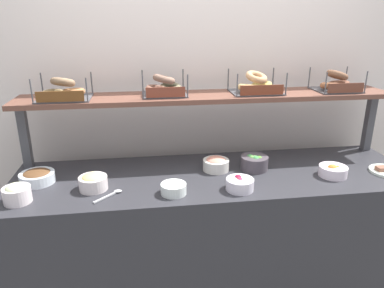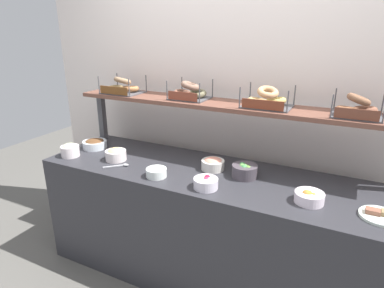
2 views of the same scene
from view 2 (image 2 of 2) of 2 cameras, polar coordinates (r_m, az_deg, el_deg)
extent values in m
plane|color=#595651|center=(2.72, 2.40, -21.49)|extent=(8.00, 8.00, 0.00)
cube|color=white|center=(2.63, 7.73, 6.55)|extent=(3.59, 0.06, 2.40)
cube|color=#2D2D33|center=(2.46, 2.54, -13.98)|extent=(2.39, 0.70, 0.85)
cube|color=#4C4C51|center=(3.00, -15.29, 4.66)|extent=(0.05, 0.05, 0.40)
cube|color=brown|center=(2.36, 5.54, 6.77)|extent=(2.35, 0.32, 0.03)
cylinder|color=white|center=(2.03, 2.40, -6.81)|extent=(0.15, 0.15, 0.06)
sphere|color=#9F1C3E|center=(2.04, 2.67, -5.89)|extent=(0.04, 0.04, 0.04)
sphere|color=#962E54|center=(2.02, 2.43, -6.24)|extent=(0.03, 0.03, 0.03)
sphere|color=#AA323B|center=(2.03, 2.36, -6.14)|extent=(0.03, 0.03, 0.03)
cylinder|color=white|center=(1.98, 19.64, -8.72)|extent=(0.16, 0.16, 0.06)
sphere|color=orange|center=(1.97, 20.32, -8.35)|extent=(0.03, 0.03, 0.03)
sphere|color=orange|center=(1.97, 19.49, -8.22)|extent=(0.05, 0.05, 0.05)
sphere|color=orange|center=(1.97, 19.20, -8.20)|extent=(0.05, 0.05, 0.05)
cylinder|color=white|center=(2.51, -13.04, -1.92)|extent=(0.15, 0.15, 0.07)
ellipsoid|color=#F6D583|center=(2.50, -13.10, -1.25)|extent=(0.12, 0.12, 0.05)
cylinder|color=white|center=(2.19, -6.19, -4.94)|extent=(0.14, 0.14, 0.06)
ellipsoid|color=white|center=(2.18, -6.21, -4.37)|extent=(0.11, 0.11, 0.04)
cylinder|color=white|center=(2.68, -20.35, -1.16)|extent=(0.14, 0.14, 0.08)
ellipsoid|color=beige|center=(2.67, -20.44, -0.46)|extent=(0.11, 0.11, 0.06)
cylinder|color=white|center=(2.81, -16.48, -0.07)|extent=(0.19, 0.19, 0.06)
ellipsoid|color=brown|center=(2.80, -16.53, 0.41)|extent=(0.15, 0.15, 0.04)
cylinder|color=white|center=(2.29, 3.63, -3.62)|extent=(0.16, 0.16, 0.07)
ellipsoid|color=#F99A81|center=(2.28, 3.64, -2.97)|extent=(0.12, 0.12, 0.05)
cylinder|color=#4D454D|center=(2.19, 9.11, -4.66)|extent=(0.17, 0.17, 0.08)
sphere|color=#4AA051|center=(2.17, 9.05, -4.13)|extent=(0.05, 0.05, 0.05)
sphere|color=#60A23A|center=(2.16, 9.67, -4.20)|extent=(0.04, 0.04, 0.04)
sphere|color=#63943F|center=(2.18, 9.22, -3.97)|extent=(0.04, 0.04, 0.04)
sphere|color=#50A657|center=(2.21, 8.72, -3.67)|extent=(0.04, 0.04, 0.04)
sphere|color=#65A54D|center=(2.18, 8.69, -3.95)|extent=(0.04, 0.04, 0.04)
cylinder|color=white|center=(2.00, 29.80, -10.79)|extent=(0.21, 0.21, 0.01)
cube|color=#8D5742|center=(1.99, 28.85, -10.17)|extent=(0.07, 0.05, 0.02)
cube|color=#B7B7BC|center=(2.39, -13.54, -3.80)|extent=(0.11, 0.11, 0.01)
ellipsoid|color=#B7B7BC|center=(2.40, -11.40, -3.53)|extent=(0.04, 0.03, 0.01)
cube|color=#4C4C51|center=(2.77, -11.79, 8.72)|extent=(0.31, 0.24, 0.01)
cylinder|color=#4C4C51|center=(2.77, -15.82, 9.78)|extent=(0.01, 0.01, 0.14)
cylinder|color=#4C4C51|center=(2.58, -10.84, 9.51)|extent=(0.01, 0.01, 0.14)
cylinder|color=#4C4C51|center=(2.94, -12.80, 10.55)|extent=(0.01, 0.01, 0.14)
cylinder|color=#4C4C51|center=(2.76, -7.94, 10.31)|extent=(0.01, 0.01, 0.14)
cube|color=brown|center=(2.67, -13.44, 9.01)|extent=(0.26, 0.01, 0.06)
torus|color=#957A4C|center=(2.77, -13.10, 9.29)|extent=(0.19, 0.19, 0.05)
torus|color=#AB7245|center=(2.76, -10.61, 9.41)|extent=(0.18, 0.18, 0.05)
torus|color=#937354|center=(2.75, -11.93, 10.69)|extent=(0.19, 0.19, 0.08)
cube|color=#4C4C51|center=(2.48, -0.32, 7.93)|extent=(0.27, 0.24, 0.01)
cylinder|color=#4C4C51|center=(2.43, -4.35, 9.23)|extent=(0.01, 0.01, 0.14)
cylinder|color=#4C4C51|center=(2.31, 1.31, 8.74)|extent=(0.01, 0.01, 0.14)
cylinder|color=#4C4C51|center=(2.63, -1.76, 10.04)|extent=(0.01, 0.01, 0.14)
cylinder|color=#4C4C51|center=(2.52, 3.58, 9.59)|extent=(0.01, 0.01, 0.14)
cube|color=brown|center=(2.37, -1.64, 8.27)|extent=(0.23, 0.01, 0.06)
torus|color=brown|center=(2.47, -1.63, 8.70)|extent=(0.18, 0.17, 0.06)
torus|color=#6F6A4E|center=(2.49, 0.91, 8.74)|extent=(0.14, 0.15, 0.06)
torus|color=#846352|center=(2.47, -0.32, 10.07)|extent=(0.18, 0.18, 0.08)
cube|color=#4C4C51|center=(2.27, 12.83, 6.37)|extent=(0.32, 0.24, 0.01)
cylinder|color=#4C4C51|center=(2.19, 8.27, 7.95)|extent=(0.01, 0.01, 0.14)
cylinder|color=#4C4C51|center=(2.12, 16.24, 6.98)|extent=(0.01, 0.01, 0.14)
cylinder|color=#4C4C51|center=(2.41, 10.05, 8.87)|extent=(0.01, 0.01, 0.14)
cylinder|color=#4C4C51|center=(2.34, 17.35, 8.00)|extent=(0.01, 0.01, 0.14)
cube|color=brown|center=(2.15, 12.10, 6.69)|extent=(0.27, 0.01, 0.06)
torus|color=tan|center=(2.25, 11.32, 7.26)|extent=(0.20, 0.20, 0.06)
torus|color=tan|center=(2.29, 14.29, 7.23)|extent=(0.15, 0.14, 0.06)
torus|color=tan|center=(2.25, 13.01, 8.76)|extent=(0.20, 0.20, 0.08)
cube|color=#4C4C51|center=(2.20, 26.54, 4.41)|extent=(0.28, 0.24, 0.01)
cylinder|color=#4C4C51|center=(2.08, 23.07, 6.00)|extent=(0.01, 0.01, 0.14)
cylinder|color=#4C4C51|center=(2.31, 23.54, 7.12)|extent=(0.01, 0.01, 0.14)
cylinder|color=#4C4C51|center=(2.31, 30.15, 6.12)|extent=(0.01, 0.01, 0.14)
cube|color=brown|center=(2.08, 26.61, 4.63)|extent=(0.24, 0.01, 0.06)
torus|color=brown|center=(2.17, 25.38, 5.30)|extent=(0.19, 0.19, 0.06)
torus|color=brown|center=(2.23, 27.74, 5.22)|extent=(0.20, 0.20, 0.05)
torus|color=brown|center=(2.18, 26.92, 6.89)|extent=(0.18, 0.18, 0.08)
camera|label=1|loc=(1.25, -65.84, 6.28)|focal=33.55mm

